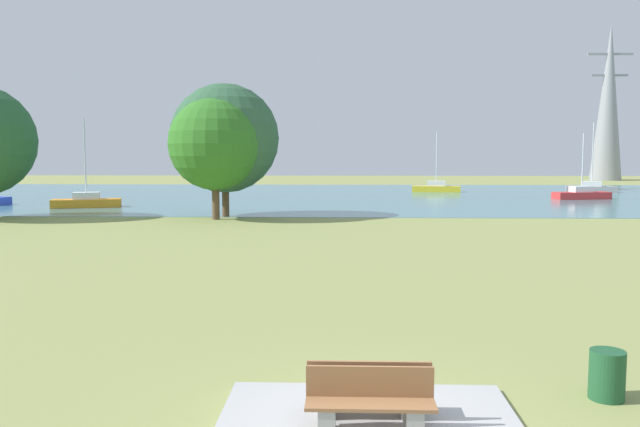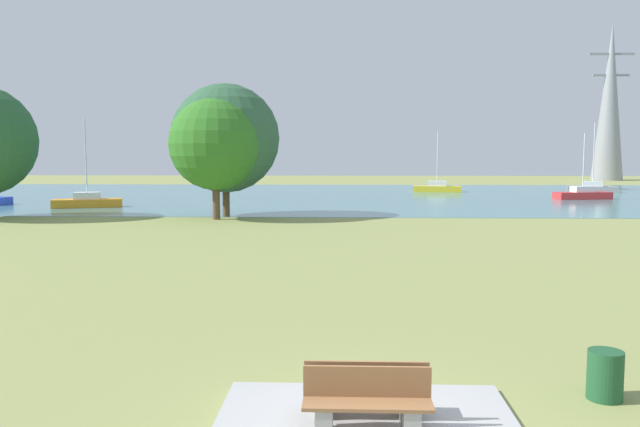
{
  "view_description": "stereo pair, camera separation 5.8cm",
  "coord_description": "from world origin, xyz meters",
  "px_view_note": "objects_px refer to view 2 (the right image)",
  "views": [
    {
      "loc": [
        -0.41,
        -8.78,
        3.98
      ],
      "look_at": [
        -1.27,
        16.75,
        1.53
      ],
      "focal_mm": 35.6,
      "sensor_mm": 36.0,
      "label": 1
    },
    {
      "loc": [
        -0.35,
        -8.78,
        3.98
      ],
      "look_at": [
        -1.27,
        16.75,
        1.53
      ],
      "focal_mm": 35.6,
      "sensor_mm": 36.0,
      "label": 2
    }
  ],
  "objects_px": {
    "sailboat_orange": "(87,201)",
    "sailboat_yellow": "(437,188)",
    "tree_west_near": "(225,138)",
    "bench_facing_inland": "(367,407)",
    "sailboat_gray": "(592,188)",
    "tree_east_far": "(215,144)",
    "sailboat_red": "(582,194)",
    "bench_facing_water": "(366,392)",
    "electricity_pylon": "(610,102)",
    "litter_bin": "(605,375)"
  },
  "relations": [
    {
      "from": "bench_facing_inland",
      "to": "electricity_pylon",
      "type": "relative_size",
      "value": 0.08
    },
    {
      "from": "bench_facing_inland",
      "to": "sailboat_red",
      "type": "relative_size",
      "value": 0.32
    },
    {
      "from": "sailboat_orange",
      "to": "tree_west_near",
      "type": "xyz_separation_m",
      "value": [
        11.34,
        -6.21,
        4.41
      ]
    },
    {
      "from": "bench_facing_inland",
      "to": "sailboat_gray",
      "type": "distance_m",
      "value": 61.18
    },
    {
      "from": "bench_facing_water",
      "to": "electricity_pylon",
      "type": "xyz_separation_m",
      "value": [
        38.01,
        84.67,
        10.82
      ]
    },
    {
      "from": "electricity_pylon",
      "to": "tree_east_far",
      "type": "bearing_deg",
      "value": -129.26
    },
    {
      "from": "tree_east_far",
      "to": "electricity_pylon",
      "type": "bearing_deg",
      "value": 50.74
    },
    {
      "from": "electricity_pylon",
      "to": "bench_facing_water",
      "type": "bearing_deg",
      "value": -114.18
    },
    {
      "from": "litter_bin",
      "to": "sailboat_yellow",
      "type": "distance_m",
      "value": 54.79
    },
    {
      "from": "sailboat_yellow",
      "to": "sailboat_red",
      "type": "bearing_deg",
      "value": -41.01
    },
    {
      "from": "litter_bin",
      "to": "tree_east_far",
      "type": "height_order",
      "value": "tree_east_far"
    },
    {
      "from": "sailboat_yellow",
      "to": "tree_west_near",
      "type": "bearing_deg",
      "value": -123.48
    },
    {
      "from": "sailboat_gray",
      "to": "sailboat_red",
      "type": "height_order",
      "value": "sailboat_gray"
    },
    {
      "from": "sailboat_yellow",
      "to": "tree_east_far",
      "type": "distance_m",
      "value": 32.32
    },
    {
      "from": "bench_facing_water",
      "to": "electricity_pylon",
      "type": "height_order",
      "value": "electricity_pylon"
    },
    {
      "from": "sailboat_red",
      "to": "litter_bin",
      "type": "bearing_deg",
      "value": -109.96
    },
    {
      "from": "bench_facing_water",
      "to": "sailboat_red",
      "type": "xyz_separation_m",
      "value": [
        20.23,
        46.01,
        -0.02
      ]
    },
    {
      "from": "sailboat_gray",
      "to": "litter_bin",
      "type": "bearing_deg",
      "value": -110.94
    },
    {
      "from": "tree_west_near",
      "to": "bench_facing_inland",
      "type": "bearing_deg",
      "value": -76.03
    },
    {
      "from": "bench_facing_inland",
      "to": "sailboat_yellow",
      "type": "bearing_deg",
      "value": 80.68
    },
    {
      "from": "litter_bin",
      "to": "sailboat_gray",
      "type": "xyz_separation_m",
      "value": [
        20.81,
        54.38,
        0.06
      ]
    },
    {
      "from": "sailboat_orange",
      "to": "tree_west_near",
      "type": "bearing_deg",
      "value": -28.71
    },
    {
      "from": "electricity_pylon",
      "to": "sailboat_orange",
      "type": "bearing_deg",
      "value": -139.69
    },
    {
      "from": "bench_facing_water",
      "to": "bench_facing_inland",
      "type": "distance_m",
      "value": 0.54
    },
    {
      "from": "sailboat_yellow",
      "to": "sailboat_gray",
      "type": "distance_m",
      "value": 15.5
    },
    {
      "from": "sailboat_orange",
      "to": "tree_east_far",
      "type": "bearing_deg",
      "value": -35.44
    },
    {
      "from": "sailboat_gray",
      "to": "sailboat_orange",
      "type": "bearing_deg",
      "value": -156.39
    },
    {
      "from": "bench_facing_water",
      "to": "sailboat_yellow",
      "type": "xyz_separation_m",
      "value": [
        9.21,
        55.59,
        -0.02
      ]
    },
    {
      "from": "sailboat_gray",
      "to": "electricity_pylon",
      "type": "height_order",
      "value": "electricity_pylon"
    },
    {
      "from": "sailboat_yellow",
      "to": "tree_east_far",
      "type": "height_order",
      "value": "tree_east_far"
    },
    {
      "from": "bench_facing_inland",
      "to": "tree_west_near",
      "type": "relative_size",
      "value": 0.22
    },
    {
      "from": "bench_facing_inland",
      "to": "sailboat_yellow",
      "type": "xyz_separation_m",
      "value": [
        9.21,
        56.12,
        -0.02
      ]
    },
    {
      "from": "bench_facing_inland",
      "to": "sailboat_gray",
      "type": "bearing_deg",
      "value": 66.18
    },
    {
      "from": "tree_east_far",
      "to": "tree_west_near",
      "type": "bearing_deg",
      "value": 80.17
    },
    {
      "from": "bench_facing_water",
      "to": "tree_west_near",
      "type": "height_order",
      "value": "tree_west_near"
    },
    {
      "from": "tree_east_far",
      "to": "sailboat_gray",
      "type": "bearing_deg",
      "value": 39.56
    },
    {
      "from": "sailboat_gray",
      "to": "tree_east_far",
      "type": "relative_size",
      "value": 0.96
    },
    {
      "from": "sailboat_gray",
      "to": "electricity_pylon",
      "type": "distance_m",
      "value": 33.9
    },
    {
      "from": "bench_facing_inland",
      "to": "litter_bin",
      "type": "bearing_deg",
      "value": 22.18
    },
    {
      "from": "sailboat_orange",
      "to": "sailboat_gray",
      "type": "height_order",
      "value": "sailboat_gray"
    },
    {
      "from": "bench_facing_water",
      "to": "electricity_pylon",
      "type": "relative_size",
      "value": 0.08
    },
    {
      "from": "bench_facing_water",
      "to": "sailboat_gray",
      "type": "distance_m",
      "value": 60.69
    },
    {
      "from": "litter_bin",
      "to": "sailboat_orange",
      "type": "bearing_deg",
      "value": 122.94
    },
    {
      "from": "litter_bin",
      "to": "sailboat_gray",
      "type": "relative_size",
      "value": 0.11
    },
    {
      "from": "sailboat_orange",
      "to": "electricity_pylon",
      "type": "distance_m",
      "value": 75.5
    },
    {
      "from": "sailboat_gray",
      "to": "tree_east_far",
      "type": "height_order",
      "value": "tree_east_far"
    },
    {
      "from": "sailboat_yellow",
      "to": "sailboat_orange",
      "type": "distance_m",
      "value": 34.12
    },
    {
      "from": "litter_bin",
      "to": "electricity_pylon",
      "type": "bearing_deg",
      "value": 67.81
    },
    {
      "from": "litter_bin",
      "to": "tree_east_far",
      "type": "bearing_deg",
      "value": 113.31
    },
    {
      "from": "sailboat_orange",
      "to": "sailboat_yellow",
      "type": "bearing_deg",
      "value": 34.33
    }
  ]
}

